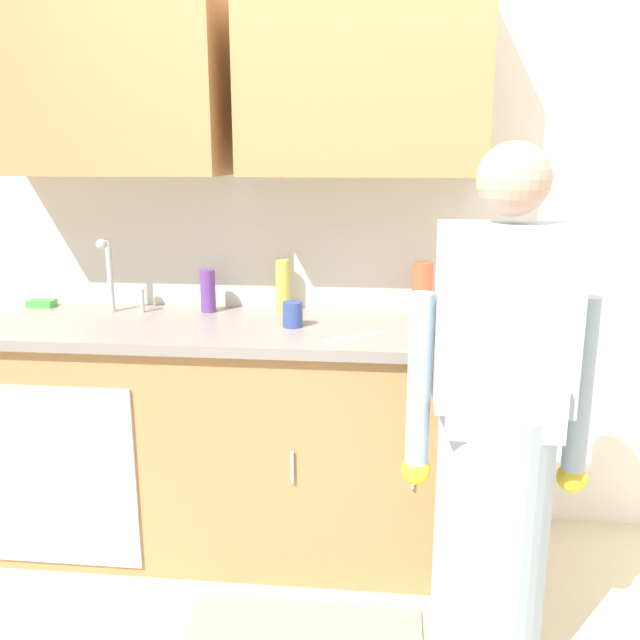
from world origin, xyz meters
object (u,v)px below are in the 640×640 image
at_px(sponge, 42,303).
at_px(bottle_soap, 283,286).
at_px(cup_by_sink, 293,314).
at_px(bottle_cleaner_spray, 422,290).
at_px(knife_on_counter, 352,337).
at_px(person_at_sink, 495,464).
at_px(sink, 108,323).
at_px(bottle_dish_liquid, 208,291).

bearing_deg(sponge, bottle_soap, 1.15).
xyz_separation_m(cup_by_sink, sponge, (-1.13, 0.23, -0.03)).
relative_size(bottle_soap, bottle_cleaner_spray, 0.97).
relative_size(bottle_soap, knife_on_counter, 0.91).
xyz_separation_m(bottle_soap, cup_by_sink, (0.08, -0.25, -0.06)).
xyz_separation_m(person_at_sink, bottle_soap, (-0.77, 0.85, 0.36)).
relative_size(person_at_sink, cup_by_sink, 16.72).
relative_size(sink, sponge, 4.55).
distance_m(person_at_sink, sponge, 2.02).
bearing_deg(bottle_soap, bottle_dish_liquid, -172.39).
bearing_deg(cup_by_sink, sponge, 168.31).
distance_m(sink, bottle_cleaner_spray, 1.26).
bearing_deg(knife_on_counter, sponge, 126.97).
xyz_separation_m(sink, sponge, (-0.38, 0.20, 0.03)).
distance_m(bottle_soap, cup_by_sink, 0.27).
xyz_separation_m(sink, cup_by_sink, (0.75, -0.03, 0.06)).
distance_m(bottle_soap, bottle_cleaner_spray, 0.57).
bearing_deg(bottle_soap, cup_by_sink, -72.94).
bearing_deg(cup_by_sink, bottle_dish_liquid, 151.04).
relative_size(cup_by_sink, sponge, 0.88).
height_order(bottle_cleaner_spray, cup_by_sink, bottle_cleaner_spray).
bearing_deg(person_at_sink, sink, 156.33).
bearing_deg(sponge, knife_on_counter, -15.32).
distance_m(person_at_sink, bottle_dish_liquid, 1.39).
relative_size(bottle_dish_liquid, sponge, 1.62).
relative_size(bottle_cleaner_spray, knife_on_counter, 0.93).
distance_m(person_at_sink, bottle_soap, 1.20).
distance_m(bottle_soap, sponge, 1.06).
bearing_deg(person_at_sink, sponge, 155.44).
xyz_separation_m(sink, person_at_sink, (1.44, -0.63, -0.23)).
bearing_deg(sink, bottle_dish_liquid, 26.50).
height_order(person_at_sink, bottle_dish_liquid, person_at_sink).
height_order(bottle_dish_liquid, bottle_soap, bottle_soap).
xyz_separation_m(bottle_dish_liquid, sponge, (-0.74, 0.02, -0.07)).
bearing_deg(bottle_soap, bottle_cleaner_spray, -4.18).
bearing_deg(person_at_sink, knife_on_counter, 134.88).
bearing_deg(sponge, bottle_cleaner_spray, -0.74).
relative_size(knife_on_counter, sponge, 2.18).
distance_m(knife_on_counter, sponge, 1.41).
bearing_deg(sink, bottle_soap, 18.32).
bearing_deg(bottle_cleaner_spray, knife_on_counter, -126.52).
bearing_deg(knife_on_counter, sink, 132.33).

